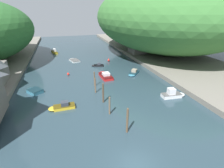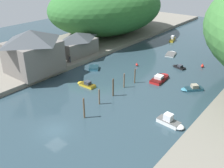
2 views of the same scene
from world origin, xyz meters
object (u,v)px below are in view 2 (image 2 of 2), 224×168
boat_near_quay (94,67)px  channel_buoy_near (202,66)px  waterfront_building (33,51)px  boat_navy_launch (160,78)px  channel_buoy_far (137,65)px  person_on_quay (70,58)px  boat_small_dinghy (171,54)px  boat_white_cruiser (171,122)px  boat_mid_channel (173,39)px  boat_far_right_bank (86,84)px  boathouse_shed (77,43)px  boat_cabin_cruiser (192,89)px  boat_far_upstream (179,67)px

boat_near_quay → channel_buoy_near: size_ratio=3.62×
waterfront_building → boat_navy_launch: (21.74, 14.47, -5.04)m
channel_buoy_far → person_on_quay: size_ratio=0.49×
boat_small_dinghy → channel_buoy_far: size_ratio=6.10×
boat_white_cruiser → channel_buoy_far: (-16.91, 16.32, -0.17)m
boat_small_dinghy → boat_mid_channel: bearing=100.1°
boat_near_quay → boat_far_right_bank: (4.74, -7.41, 0.01)m
boathouse_shed → boat_navy_launch: (22.48, 1.45, -3.40)m
boat_mid_channel → boat_near_quay: (-3.30, -32.04, -0.15)m
boat_mid_channel → boat_cabin_cruiser: boat_mid_channel is taller
boat_navy_launch → boat_white_cruiser: (8.95, -13.01, 0.11)m
waterfront_building → boat_white_cruiser: (30.69, 1.47, -4.94)m
boathouse_shed → channel_buoy_near: size_ratio=10.45×
waterfront_building → channel_buoy_far: waterfront_building is taller
boat_mid_channel → channel_buoy_far: boat_mid_channel is taller
channel_buoy_far → boat_cabin_cruiser: bearing=-14.0°
boat_cabin_cruiser → channel_buoy_far: 15.24m
boat_mid_channel → boathouse_shed: bearing=-127.2°
boat_navy_launch → channel_buoy_far: (-7.96, 3.31, -0.06)m
boathouse_shed → channel_buoy_near: boathouse_shed is taller
boat_cabin_cruiser → person_on_quay: bearing=55.1°
waterfront_building → boat_far_right_bank: size_ratio=2.57×
person_on_quay → waterfront_building: bearing=145.3°
boat_near_quay → boat_cabin_cruiser: boat_cabin_cruiser is taller
boat_navy_launch → boat_mid_channel: bearing=108.3°
waterfront_building → boat_cabin_cruiser: 32.27m
boathouse_shed → channel_buoy_far: bearing=18.2°
boat_near_quay → boat_small_dinghy: 21.77m
boathouse_shed → person_on_quay: boathouse_shed is taller
boathouse_shed → boat_far_right_bank: boathouse_shed is taller
boathouse_shed → boat_far_right_bank: bearing=-38.5°
boat_far_right_bank → person_on_quay: person_on_quay is taller
channel_buoy_near → boat_far_right_bank: bearing=-120.9°
boat_near_quay → person_on_quay: bearing=166.3°
waterfront_building → person_on_quay: bearing=76.7°
boat_white_cruiser → person_on_quay: size_ratio=2.54×
waterfront_building → boat_far_upstream: 31.97m
boat_small_dinghy → boat_navy_launch: size_ratio=0.88×
boat_far_upstream → boat_mid_channel: bearing=45.4°
waterfront_building → boathouse_shed: (-0.74, 13.02, -1.64)m
boat_white_cruiser → channel_buoy_near: bearing=-165.1°
boat_mid_channel → boat_small_dinghy: (5.74, -12.23, -0.30)m
boat_small_dinghy → boat_far_upstream: bearing=-67.8°
boat_navy_launch → boat_far_right_bank: boat_navy_launch is taller
boat_small_dinghy → boat_far_right_bank: (-4.31, -27.21, 0.15)m
boat_far_upstream → channel_buoy_far: size_ratio=4.08×
boat_cabin_cruiser → channel_buoy_far: (-14.79, 3.68, -0.01)m
boathouse_shed → boat_near_quay: size_ratio=2.89×
channel_buoy_near → boat_near_quay: bearing=-139.5°
channel_buoy_far → boat_small_dinghy: bearing=78.9°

